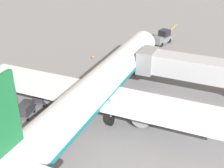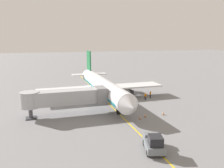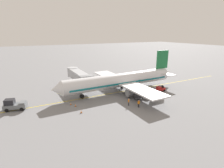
{
  "view_description": "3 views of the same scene",
  "coord_description": "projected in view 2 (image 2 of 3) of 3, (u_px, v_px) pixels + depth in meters",
  "views": [
    {
      "loc": [
        13.58,
        -26.2,
        18.38
      ],
      "look_at": [
        0.82,
        2.18,
        2.47
      ],
      "focal_mm": 47.32,
      "sensor_mm": 36.0,
      "label": 1
    },
    {
      "loc": [
        13.19,
        49.45,
        14.05
      ],
      "look_at": [
        -1.13,
        2.41,
        4.16
      ],
      "focal_mm": 35.98,
      "sensor_mm": 36.0,
      "label": 2
    },
    {
      "loc": [
        -40.31,
        23.87,
        15.94
      ],
      "look_at": [
        -0.12,
        2.52,
        2.66
      ],
      "focal_mm": 28.59,
      "sensor_mm": 36.0,
      "label": 3
    }
  ],
  "objects": [
    {
      "name": "safety_cone_nose_left",
      "position": [
        145.0,
        116.0,
        41.05
      ],
      "size": [
        0.36,
        0.36,
        0.59
      ],
      "color": "black",
      "rests_on": "ground"
    },
    {
      "name": "ground_crew_wing_walker",
      "position": [
        145.0,
        96.0,
        52.47
      ],
      "size": [
        0.61,
        0.54,
        1.69
      ],
      "color": "#232328",
      "rests_on": "ground"
    },
    {
      "name": "safety_cone_nose_right",
      "position": [
        164.0,
        113.0,
        42.19
      ],
      "size": [
        0.36,
        0.36,
        0.59
      ],
      "color": "black",
      "rests_on": "ground"
    },
    {
      "name": "gate_lead_in_line",
      "position": [
        104.0,
        100.0,
        52.92
      ],
      "size": [
        0.24,
        80.0,
        0.01
      ],
      "primitive_type": "cube",
      "color": "gold",
      "rests_on": "ground"
    },
    {
      "name": "baggage_tug_lead",
      "position": [
        112.0,
        87.0,
        63.79
      ],
      "size": [
        1.38,
        2.55,
        1.62
      ],
      "color": "#B21E1E",
      "rests_on": "ground"
    },
    {
      "name": "parked_airliner",
      "position": [
        102.0,
        86.0,
        52.75
      ],
      "size": [
        30.07,
        37.24,
        10.63
      ],
      "color": "silver",
      "rests_on": "ground"
    },
    {
      "name": "pushback_tractor",
      "position": [
        154.0,
        143.0,
        28.43
      ],
      "size": [
        3.32,
        4.83,
        2.4
      ],
      "color": "slate",
      "rests_on": "ground"
    },
    {
      "name": "safety_cone_wing_tip",
      "position": [
        140.0,
        118.0,
        40.01
      ],
      "size": [
        0.36,
        0.36,
        0.59
      ],
      "color": "black",
      "rests_on": "ground"
    },
    {
      "name": "ground_crew_loader",
      "position": [
        150.0,
        94.0,
        54.29
      ],
      "size": [
        0.24,
        0.72,
        1.69
      ],
      "color": "#232328",
      "rests_on": "ground"
    },
    {
      "name": "ground_crew_marshaller",
      "position": [
        110.0,
        90.0,
        59.13
      ],
      "size": [
        0.6,
        0.55,
        1.69
      ],
      "color": "#232328",
      "rests_on": "ground"
    },
    {
      "name": "jet_bridge",
      "position": [
        65.0,
        97.0,
        41.46
      ],
      "size": [
        15.57,
        3.5,
        4.98
      ],
      "color": "#A8AAAF",
      "rests_on": "ground"
    },
    {
      "name": "ground_plane",
      "position": [
        104.0,
        100.0,
        52.92
      ],
      "size": [
        400.0,
        400.0,
        0.0
      ],
      "primitive_type": "plane",
      "color": "slate"
    },
    {
      "name": "baggage_cart_second_in_train",
      "position": [
        125.0,
        90.0,
        58.95
      ],
      "size": [
        1.7,
        2.98,
        1.58
      ],
      "color": "#4C4C51",
      "rests_on": "ground"
    },
    {
      "name": "baggage_cart_front",
      "position": [
        129.0,
        92.0,
        56.01
      ],
      "size": [
        1.7,
        2.98,
        1.58
      ],
      "color": "#4C4C51",
      "rests_on": "ground"
    }
  ]
}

